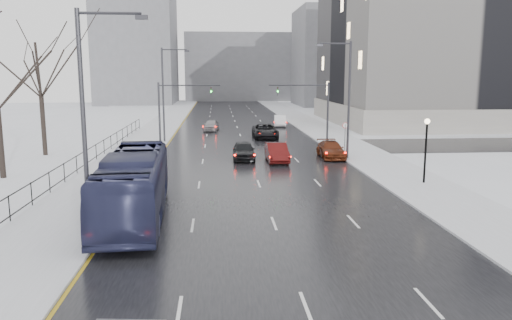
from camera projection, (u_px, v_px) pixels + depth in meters
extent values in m
cube|color=black|center=(239.00, 133.00, 61.99)|extent=(16.00, 150.00, 0.04)
cube|color=black|center=(245.00, 147.00, 50.20)|extent=(130.00, 10.00, 0.04)
cube|color=silver|center=(154.00, 133.00, 61.18)|extent=(5.00, 150.00, 0.16)
cube|color=silver|center=(323.00, 132.00, 62.78)|extent=(5.00, 150.00, 0.16)
cube|color=white|center=(75.00, 134.00, 60.45)|extent=(14.00, 150.00, 0.12)
cube|color=black|center=(54.00, 169.00, 31.29)|extent=(0.04, 70.00, 0.05)
cube|color=black|center=(55.00, 185.00, 31.46)|extent=(0.04, 70.00, 0.05)
cylinder|color=black|center=(55.00, 179.00, 31.39)|extent=(0.06, 0.06, 1.30)
cylinder|color=#2D2D33|center=(349.00, 102.00, 42.13)|extent=(0.20, 0.20, 10.00)
cylinder|color=#2D2D33|center=(335.00, 43.00, 41.21)|extent=(2.60, 0.12, 0.12)
cube|color=#2D2D33|center=(320.00, 45.00, 41.14)|extent=(0.50, 0.25, 0.18)
cylinder|color=#2D2D33|center=(84.00, 130.00, 21.20)|extent=(0.20, 0.20, 10.00)
cylinder|color=#2D2D33|center=(109.00, 13.00, 20.48)|extent=(2.60, 0.12, 0.12)
cube|color=#2D2D33|center=(142.00, 17.00, 20.61)|extent=(0.50, 0.25, 0.18)
cylinder|color=#2D2D33|center=(163.00, 96.00, 52.63)|extent=(0.20, 0.20, 10.00)
cylinder|color=#2D2D33|center=(174.00, 50.00, 51.91)|extent=(2.60, 0.12, 0.12)
cube|color=#2D2D33|center=(187.00, 51.00, 52.04)|extent=(0.50, 0.25, 0.18)
cylinder|color=black|center=(425.00, 153.00, 33.00)|extent=(0.14, 0.14, 4.00)
sphere|color=#FFE5B2|center=(427.00, 121.00, 32.64)|extent=(0.36, 0.36, 0.36)
cylinder|color=#2D2D33|center=(328.00, 115.00, 50.29)|extent=(0.20, 0.20, 6.50)
cylinder|color=#2D2D33|center=(299.00, 85.00, 49.56)|extent=(6.00, 0.12, 0.12)
imported|color=#2D2D33|center=(278.00, 91.00, 49.50)|extent=(0.15, 0.18, 0.90)
sphere|color=#19FF33|center=(278.00, 91.00, 49.35)|extent=(0.16, 0.16, 0.16)
cylinder|color=#2D2D33|center=(159.00, 116.00, 49.01)|extent=(0.20, 0.20, 6.50)
cylinder|color=#2D2D33|center=(189.00, 85.00, 48.73)|extent=(6.00, 0.12, 0.12)
imported|color=#2D2D33|center=(211.00, 91.00, 48.99)|extent=(0.15, 0.18, 0.90)
sphere|color=#19FF33|center=(211.00, 92.00, 48.85)|extent=(0.16, 0.16, 0.16)
cylinder|color=#2D2D33|center=(345.00, 138.00, 46.74)|extent=(0.06, 0.06, 2.50)
cylinder|color=white|center=(345.00, 125.00, 46.54)|extent=(0.60, 0.03, 0.60)
torus|color=#B20C0C|center=(345.00, 125.00, 46.54)|extent=(0.58, 0.06, 0.58)
cube|color=gray|center=(469.00, 42.00, 74.40)|extent=(40.00, 30.00, 24.00)
cube|color=gray|center=(464.00, 112.00, 76.20)|extent=(40.60, 30.60, 3.00)
cube|color=slate|center=(348.00, 58.00, 116.27)|extent=(24.00, 20.00, 22.00)
cube|color=slate|center=(137.00, 46.00, 121.75)|extent=(18.00, 22.00, 28.00)
cube|color=slate|center=(241.00, 67.00, 139.33)|extent=(30.00, 18.00, 18.00)
imported|color=#26294B|center=(134.00, 185.00, 25.36)|extent=(3.54, 12.33, 3.40)
imported|color=black|center=(244.00, 150.00, 42.79)|extent=(1.93, 4.65, 1.58)
imported|color=#4B0D0D|center=(277.00, 152.00, 41.79)|extent=(1.70, 4.73, 1.55)
imported|color=black|center=(265.00, 131.00, 56.97)|extent=(2.76, 5.86, 1.62)
imported|color=#5A220F|center=(331.00, 150.00, 43.74)|extent=(2.12, 4.97, 1.43)
imported|color=gray|center=(211.00, 125.00, 64.36)|extent=(2.20, 4.42, 1.45)
imported|color=white|center=(280.00, 121.00, 69.82)|extent=(2.16, 4.85, 1.55)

